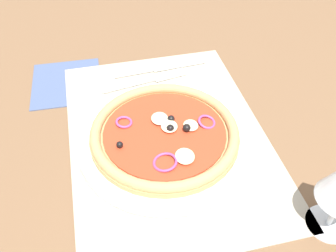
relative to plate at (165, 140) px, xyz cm
name	(u,v)px	position (x,y,z in cm)	size (l,w,h in cm)	color
ground_plane	(167,140)	(-2.24, 0.96, -2.34)	(190.00, 140.00, 2.40)	brown
placemat	(167,134)	(-2.24, 0.96, -0.94)	(48.16, 34.04, 0.40)	#A39984
plate	(165,140)	(0.00, 0.00, 0.00)	(29.65, 29.65, 1.48)	silver
pizza	(165,133)	(0.03, 0.03, 1.82)	(25.23, 25.23, 2.66)	tan
fork	(149,80)	(-18.14, 0.89, -0.52)	(4.49, 18.00, 0.44)	silver
knife	(161,67)	(-21.95, 4.22, -0.48)	(3.03, 20.07, 0.62)	silver
napkin	(66,82)	(-21.81, -15.90, -0.96)	(15.43, 13.89, 0.36)	#425175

